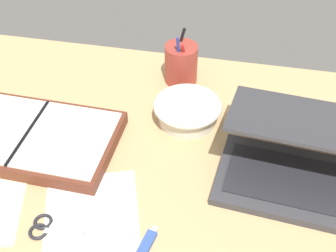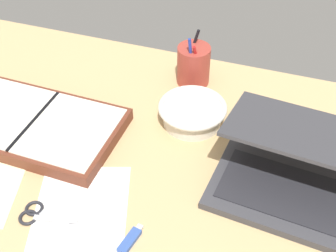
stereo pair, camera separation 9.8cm
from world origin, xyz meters
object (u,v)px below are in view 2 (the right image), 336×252
object	(u,v)px
planner	(36,125)
scissors	(37,215)
pen_cup	(192,65)
bowl	(192,113)
laptop	(299,174)

from	to	relation	value
planner	scissors	distance (cm)	26.14
pen_cup	planner	size ratio (longest dim) A/B	0.36
bowl	scissors	world-z (taller)	bowl
scissors	planner	bearing A→B (deg)	120.54
laptop	pen_cup	bearing A→B (deg)	142.27
laptop	scissors	xyz separation A→B (cm)	(-48.99, -23.83, -4.49)
bowl	pen_cup	bearing A→B (deg)	107.30
pen_cup	scissors	size ratio (longest dim) A/B	1.23
pen_cup	scissors	xyz separation A→B (cm)	(-16.78, -53.88, -5.17)
scissors	pen_cup	bearing A→B (deg)	72.75
laptop	pen_cup	distance (cm)	44.06
pen_cup	planner	world-z (taller)	pen_cup
laptop	scissors	distance (cm)	54.67
planner	bowl	bearing A→B (deg)	25.06
bowl	planner	size ratio (longest dim) A/B	0.41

